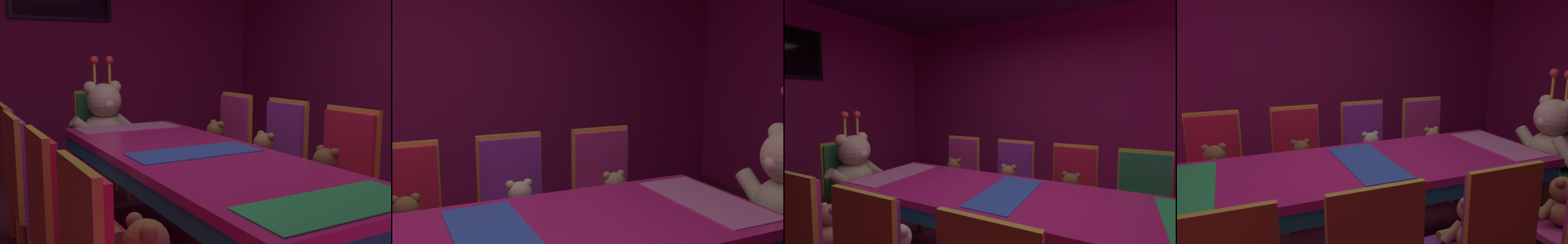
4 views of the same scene
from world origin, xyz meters
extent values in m
cube|color=#8C1959|center=(2.60, 0.00, 1.40)|extent=(0.12, 6.40, 2.80)
cube|color=#C61E72|center=(0.00, 0.00, 0.71)|extent=(0.90, 2.56, 0.05)
cube|color=teal|center=(0.00, 0.00, 0.64)|extent=(0.88, 2.51, 0.10)
cylinder|color=#4C3826|center=(0.38, 1.15, 0.34)|extent=(0.07, 0.07, 0.69)
cylinder|color=#4C3826|center=(-0.38, 1.15, 0.34)|extent=(0.07, 0.07, 0.69)
cube|color=blue|center=(0.00, 0.00, 0.74)|extent=(0.77, 0.32, 0.01)
cube|color=pink|center=(0.00, 1.09, 0.74)|extent=(0.77, 0.32, 0.01)
sphere|color=beige|center=(-0.73, 0.33, 0.66)|extent=(0.14, 0.14, 0.14)
sphere|color=#FDDCAD|center=(-0.68, 0.33, 0.65)|extent=(0.05, 0.05, 0.05)
sphere|color=beige|center=(-0.75, 0.38, 0.72)|extent=(0.05, 0.05, 0.05)
sphere|color=beige|center=(-0.75, 0.27, 0.72)|extent=(0.05, 0.05, 0.05)
cube|color=#CC338C|center=(-0.90, 0.95, 0.71)|extent=(0.05, 0.38, 0.50)
cube|color=gold|center=(-0.93, 0.95, 0.71)|extent=(0.03, 0.41, 0.55)
ellipsoid|color=tan|center=(-0.72, 0.95, 0.53)|extent=(0.17, 0.17, 0.14)
sphere|color=tan|center=(-0.71, 0.95, 0.66)|extent=(0.14, 0.14, 0.14)
sphere|color=tan|center=(-0.66, 0.95, 0.65)|extent=(0.05, 0.05, 0.05)
sphere|color=tan|center=(-0.72, 1.00, 0.71)|extent=(0.05, 0.05, 0.05)
sphere|color=tan|center=(-0.72, 0.90, 0.71)|extent=(0.05, 0.05, 0.05)
cylinder|color=tan|center=(-0.69, 1.03, 0.55)|extent=(0.05, 0.12, 0.11)
cylinder|color=tan|center=(-0.69, 0.86, 0.55)|extent=(0.05, 0.12, 0.11)
cylinder|color=tan|center=(-0.61, 0.99, 0.49)|extent=(0.06, 0.13, 0.06)
cylinder|color=tan|center=(-0.61, 0.90, 0.49)|extent=(0.06, 0.13, 0.06)
cube|color=#268C4C|center=(0.71, -0.90, 0.44)|extent=(0.40, 0.40, 0.04)
cube|color=#268C4C|center=(0.89, -0.90, 0.71)|extent=(0.05, 0.38, 0.50)
cube|color=gold|center=(0.91, -0.90, 0.71)|extent=(0.03, 0.41, 0.55)
cylinder|color=gold|center=(0.87, -0.74, 0.21)|extent=(0.04, 0.04, 0.42)
cylinder|color=gold|center=(0.87, -1.06, 0.21)|extent=(0.04, 0.04, 0.42)
cube|color=red|center=(0.73, -0.33, 0.44)|extent=(0.40, 0.40, 0.04)
cube|color=red|center=(0.91, -0.33, 0.71)|extent=(0.05, 0.38, 0.50)
cube|color=gold|center=(0.93, -0.33, 0.71)|extent=(0.03, 0.41, 0.55)
cylinder|color=gold|center=(0.89, -0.17, 0.21)|extent=(0.04, 0.04, 0.42)
cylinder|color=gold|center=(0.89, -0.49, 0.21)|extent=(0.04, 0.04, 0.42)
cylinder|color=gold|center=(0.57, -0.17, 0.21)|extent=(0.04, 0.04, 0.42)
cylinder|color=gold|center=(0.57, -0.49, 0.21)|extent=(0.04, 0.04, 0.42)
ellipsoid|color=brown|center=(0.73, -0.33, 0.54)|extent=(0.19, 0.19, 0.15)
sphere|color=brown|center=(0.71, -0.33, 0.68)|extent=(0.15, 0.15, 0.15)
sphere|color=#99663C|center=(0.66, -0.33, 0.67)|extent=(0.06, 0.06, 0.06)
sphere|color=brown|center=(0.73, -0.38, 0.73)|extent=(0.06, 0.06, 0.06)
sphere|color=brown|center=(0.73, -0.27, 0.73)|extent=(0.06, 0.06, 0.06)
cylinder|color=brown|center=(0.69, -0.42, 0.56)|extent=(0.05, 0.13, 0.12)
cylinder|color=brown|center=(0.69, -0.23, 0.56)|extent=(0.05, 0.13, 0.12)
cylinder|color=brown|center=(0.61, -0.38, 0.49)|extent=(0.06, 0.14, 0.06)
cylinder|color=brown|center=(0.61, -0.28, 0.49)|extent=(0.06, 0.14, 0.06)
cube|color=purple|center=(0.75, 0.29, 0.44)|extent=(0.40, 0.40, 0.04)
cube|color=purple|center=(0.93, 0.29, 0.71)|extent=(0.05, 0.38, 0.50)
cube|color=gold|center=(0.95, 0.29, 0.71)|extent=(0.03, 0.41, 0.55)
cylinder|color=gold|center=(0.91, 0.45, 0.21)|extent=(0.04, 0.04, 0.42)
cylinder|color=gold|center=(0.91, 0.13, 0.21)|extent=(0.04, 0.04, 0.42)
cylinder|color=gold|center=(0.59, 0.45, 0.21)|extent=(0.04, 0.04, 0.42)
cylinder|color=gold|center=(0.59, 0.13, 0.21)|extent=(0.04, 0.04, 0.42)
ellipsoid|color=#9E7247|center=(0.75, 0.29, 0.54)|extent=(0.19, 0.19, 0.15)
sphere|color=#9E7247|center=(0.73, 0.29, 0.68)|extent=(0.15, 0.15, 0.15)
sphere|color=tan|center=(0.68, 0.29, 0.67)|extent=(0.06, 0.06, 0.06)
sphere|color=#9E7247|center=(0.75, 0.23, 0.74)|extent=(0.06, 0.06, 0.06)
sphere|color=#9E7247|center=(0.75, 0.35, 0.74)|extent=(0.06, 0.06, 0.06)
cylinder|color=#9E7247|center=(0.71, 0.19, 0.56)|extent=(0.05, 0.13, 0.12)
cylinder|color=#9E7247|center=(0.71, 0.38, 0.56)|extent=(0.05, 0.13, 0.12)
cylinder|color=#9E7247|center=(0.62, 0.24, 0.49)|extent=(0.06, 0.14, 0.06)
cylinder|color=#9E7247|center=(0.62, 0.34, 0.49)|extent=(0.06, 0.14, 0.06)
cube|color=#CC338C|center=(0.74, 0.94, 0.44)|extent=(0.40, 0.40, 0.04)
cube|color=#CC338C|center=(0.92, 0.94, 0.71)|extent=(0.05, 0.38, 0.50)
cube|color=gold|center=(0.95, 0.94, 0.71)|extent=(0.03, 0.41, 0.55)
cylinder|color=gold|center=(0.90, 1.10, 0.21)|extent=(0.04, 0.04, 0.42)
cylinder|color=gold|center=(0.90, 0.78, 0.21)|extent=(0.04, 0.04, 0.42)
cylinder|color=gold|center=(0.58, 1.10, 0.21)|extent=(0.04, 0.04, 0.42)
cylinder|color=gold|center=(0.58, 0.78, 0.21)|extent=(0.04, 0.04, 0.42)
ellipsoid|color=olive|center=(0.74, 0.94, 0.54)|extent=(0.19, 0.19, 0.15)
sphere|color=olive|center=(0.73, 0.94, 0.68)|extent=(0.15, 0.15, 0.15)
sphere|color=#AE7747|center=(0.68, 0.94, 0.67)|extent=(0.06, 0.06, 0.06)
sphere|color=olive|center=(0.74, 0.89, 0.74)|extent=(0.06, 0.06, 0.06)
sphere|color=olive|center=(0.74, 1.00, 0.74)|extent=(0.06, 0.06, 0.06)
cylinder|color=olive|center=(0.71, 0.85, 0.56)|extent=(0.05, 0.13, 0.13)
cylinder|color=olive|center=(0.71, 1.04, 0.56)|extent=(0.05, 0.13, 0.13)
cylinder|color=olive|center=(0.62, 0.89, 0.49)|extent=(0.06, 0.14, 0.06)
cylinder|color=olive|center=(0.62, 0.99, 0.49)|extent=(0.06, 0.14, 0.06)
cube|color=#268C4C|center=(0.00, 1.70, 0.44)|extent=(0.40, 0.40, 0.04)
cube|color=#268C4C|center=(0.00, 1.88, 0.71)|extent=(0.38, 0.05, 0.50)
cube|color=gold|center=(0.00, 1.90, 0.71)|extent=(0.41, 0.03, 0.55)
cylinder|color=gold|center=(0.16, 1.86, 0.21)|extent=(0.04, 0.04, 0.42)
cylinder|color=gold|center=(0.16, 1.54, 0.21)|extent=(0.04, 0.04, 0.42)
cylinder|color=gold|center=(-0.16, 1.86, 0.21)|extent=(0.04, 0.04, 0.42)
cylinder|color=gold|center=(-0.16, 1.54, 0.21)|extent=(0.04, 0.04, 0.42)
ellipsoid|color=beige|center=(0.00, 1.70, 0.63)|extent=(0.39, 0.39, 0.31)
sphere|color=beige|center=(0.00, 1.66, 0.91)|extent=(0.31, 0.31, 0.31)
sphere|color=#FDDCAD|center=(0.00, 1.56, 0.89)|extent=(0.12, 0.12, 0.12)
sphere|color=beige|center=(0.12, 1.70, 1.02)|extent=(0.12, 0.12, 0.12)
sphere|color=beige|center=(-0.12, 1.70, 1.02)|extent=(0.12, 0.12, 0.12)
cylinder|color=beige|center=(0.19, 1.62, 0.66)|extent=(0.27, 0.11, 0.26)
cylinder|color=beige|center=(-0.19, 1.62, 0.66)|extent=(0.27, 0.11, 0.26)
cylinder|color=beige|center=(0.10, 1.45, 0.53)|extent=(0.29, 0.13, 0.13)
cylinder|color=beige|center=(-0.10, 1.45, 0.53)|extent=(0.29, 0.13, 0.13)
cylinder|color=gold|center=(0.07, 1.70, 1.17)|extent=(0.02, 0.02, 0.21)
sphere|color=#E5333F|center=(0.07, 1.70, 1.27)|extent=(0.07, 0.07, 0.07)
cylinder|color=gold|center=(-0.07, 1.70, 1.17)|extent=(0.02, 0.02, 0.21)
sphere|color=#E5333F|center=(-0.07, 1.70, 1.27)|extent=(0.07, 0.07, 0.07)
camera|label=1|loc=(-1.27, -2.27, 1.29)|focal=41.75mm
camera|label=2|loc=(1.75, -0.39, 1.48)|focal=41.50mm
camera|label=3|loc=(-1.73, -0.70, 1.39)|focal=24.26mm
camera|label=4|loc=(2.09, -0.83, 1.52)|focal=32.73mm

